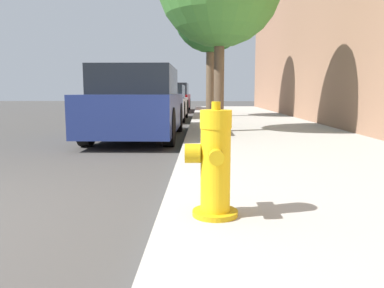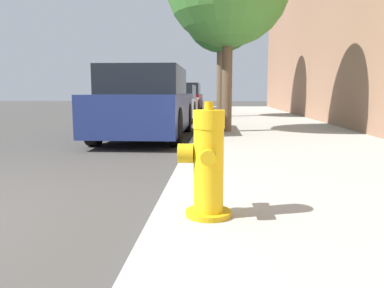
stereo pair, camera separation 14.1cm
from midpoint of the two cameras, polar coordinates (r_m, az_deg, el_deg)
fire_hydrant at (r=2.50m, az=3.99°, el=-3.17°), size 0.36×0.37×0.77m
parked_car_near at (r=8.15m, az=-6.43°, el=6.05°), size 1.72×4.21×1.51m
parked_car_mid at (r=13.49m, az=-2.86°, el=6.30°), size 1.84×4.00×1.23m
parked_car_far at (r=19.64m, az=-0.95°, el=7.05°), size 1.75×4.58×1.45m
street_tree_far at (r=13.35m, az=4.81°, el=18.89°), size 2.48×2.48×4.65m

